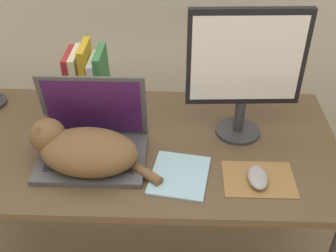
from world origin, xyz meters
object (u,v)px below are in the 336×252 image
Objects in this scene: cat at (83,149)px; notepad at (179,175)px; external_monitor at (245,68)px; computer_mouse at (258,177)px; webcam at (132,89)px; book_row at (88,79)px; laptop at (93,142)px.

cat is 1.88× the size of notepad.
cat is at bearing -158.61° from external_monitor.
computer_mouse is 0.47× the size of notepad.
external_monitor reaches higher than webcam.
external_monitor reaches higher than book_row.
notepad is (-0.21, -0.24, -0.26)m from external_monitor.
cat is 5.57× the size of webcam.
external_monitor reaches higher than computer_mouse.
book_row is at bearing 97.56° from cat.
cat is 0.59m from external_monitor.
webcam is (-0.41, 0.21, -0.21)m from external_monitor.
computer_mouse reaches higher than notepad.
cat is at bearing -82.44° from book_row.
laptop reaches higher than webcam.
notepad is 2.96× the size of webcam.
webcam is at bearing 133.40° from computer_mouse.
computer_mouse is at bearing -34.97° from book_row.
webcam is (-0.20, 0.45, 0.05)m from notepad.
laptop reaches higher than book_row.
book_row is (-0.57, 0.17, -0.15)m from external_monitor.
book_row is (-0.05, 0.37, 0.04)m from cat.
cat is 0.56m from computer_mouse.
notepad is at bearing -66.41° from webcam.
laptop is at bearing -164.39° from external_monitor.
cat is at bearing 173.29° from notepad.
laptop is 1.36× the size of book_row.
notepad is at bearing -131.13° from external_monitor.
cat is 0.43m from webcam.
cat is 0.93× the size of external_monitor.
notepad is (0.29, -0.10, -0.05)m from laptop.
webcam is at bearing 113.59° from notepad.
external_monitor is 1.80× the size of book_row.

